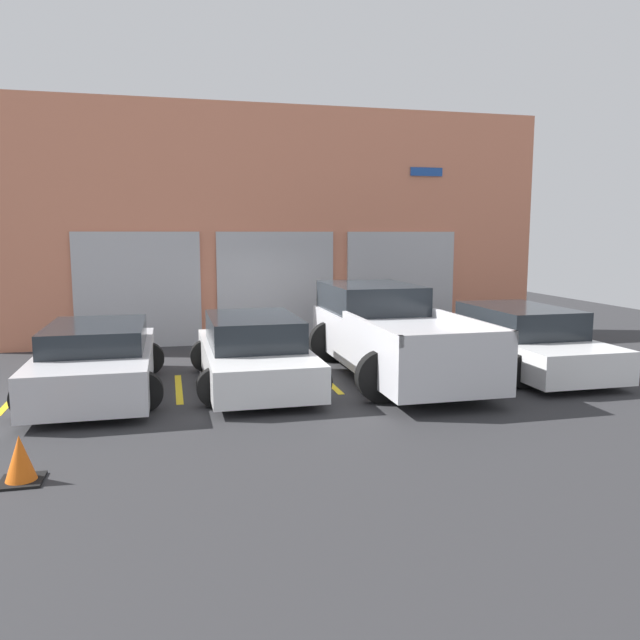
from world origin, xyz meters
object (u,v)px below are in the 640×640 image
object	(u,v)px
van_right	(520,340)
sedan_white	(254,352)
sedan_side	(97,360)
pickup_truck	(389,333)
traffic_cone	(20,461)

from	to	relation	value
van_right	sedan_white	bearing A→B (deg)	-179.98
sedan_white	sedan_side	world-z (taller)	sedan_white
sedan_white	sedan_side	bearing A→B (deg)	-179.84
pickup_truck	traffic_cone	xyz separation A→B (m)	(-5.94, -4.27, -0.57)
sedan_white	sedan_side	xyz separation A→B (m)	(-2.76, -0.01, -0.01)
sedan_white	van_right	distance (m)	5.52
pickup_truck	traffic_cone	bearing A→B (deg)	-144.29
van_right	pickup_truck	bearing A→B (deg)	174.47
pickup_truck	van_right	bearing A→B (deg)	-5.53
pickup_truck	sedan_white	bearing A→B (deg)	-174.42
pickup_truck	van_right	distance (m)	2.78
sedan_side	sedan_white	bearing A→B (deg)	0.16
pickup_truck	sedan_white	world-z (taller)	pickup_truck
sedan_white	traffic_cone	xyz separation A→B (m)	(-3.19, -4.00, -0.35)
sedan_white	van_right	xyz separation A→B (m)	(5.52, 0.00, 0.01)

